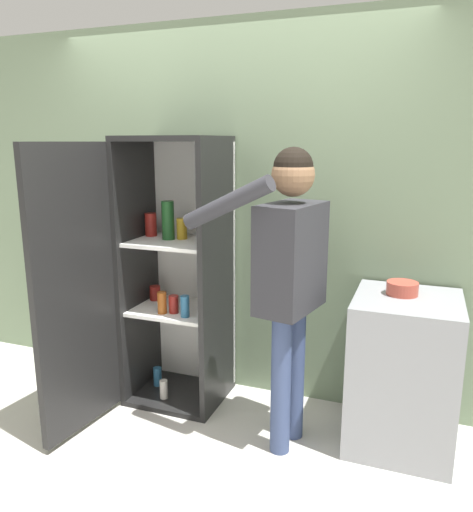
{
  "coord_description": "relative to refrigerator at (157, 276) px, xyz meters",
  "views": [
    {
      "loc": [
        1.25,
        -2.24,
        1.77
      ],
      "look_at": [
        0.16,
        0.65,
        1.06
      ],
      "focal_mm": 35.0,
      "sensor_mm": 36.0,
      "label": 1
    }
  ],
  "objects": [
    {
      "name": "bowl",
      "position": [
        1.54,
        0.12,
        0.04
      ],
      "size": [
        0.18,
        0.18,
        0.08
      ],
      "color": "#B24738",
      "rests_on": "counter"
    },
    {
      "name": "wall_back",
      "position": [
        0.36,
        0.42,
        0.38
      ],
      "size": [
        7.0,
        0.06,
        2.55
      ],
      "color": "gray",
      "rests_on": "ground_plane"
    },
    {
      "name": "refrigerator",
      "position": [
        0.0,
        0.0,
        0.0
      ],
      "size": [
        0.74,
        1.18,
        1.8
      ],
      "color": "black",
      "rests_on": "ground_plane"
    },
    {
      "name": "ground_plane",
      "position": [
        0.36,
        -0.56,
        -0.9
      ],
      "size": [
        12.0,
        12.0,
        0.0
      ],
      "primitive_type": "plane",
      "color": "beige"
    },
    {
      "name": "person",
      "position": [
        0.94,
        -0.19,
        0.21
      ],
      "size": [
        0.74,
        0.59,
        1.74
      ],
      "color": "#384770",
      "rests_on": "ground_plane"
    },
    {
      "name": "counter",
      "position": [
        1.58,
        0.06,
        -0.45
      ],
      "size": [
        0.59,
        0.62,
        0.9
      ],
      "color": "gray",
      "rests_on": "ground_plane"
    }
  ]
}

